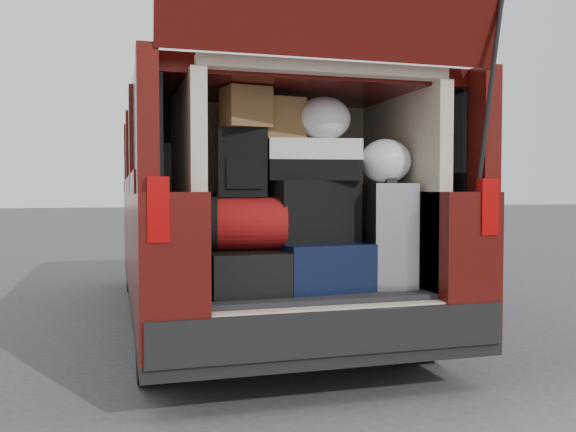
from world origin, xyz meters
name	(u,v)px	position (x,y,z in m)	size (l,w,h in m)	color
ground	(314,391)	(0.00, 0.00, 0.00)	(80.00, 80.00, 0.00)	#3B3B3D
minivan	(245,214)	(0.00, 1.86, 0.91)	(1.90, 5.35, 2.77)	black
load_floor	(300,330)	(0.00, 0.28, 0.28)	(1.24, 1.05, 0.55)	black
black_hardshell	(242,270)	(-0.37, 0.14, 0.66)	(0.42, 0.57, 0.23)	black
navy_hardshell	(315,264)	(0.06, 0.18, 0.68)	(0.49, 0.60, 0.26)	black
silver_roller	(387,235)	(0.47, 0.09, 0.85)	(0.25, 0.40, 0.60)	silver
red_duffel	(246,224)	(-0.36, 0.13, 0.92)	(0.44, 0.29, 0.29)	maroon
black_soft_case	(313,211)	(0.04, 0.17, 0.99)	(0.49, 0.29, 0.35)	black
backpack	(242,163)	(-0.37, 0.18, 1.26)	(0.27, 0.16, 0.38)	black
twotone_duffel	(313,160)	(0.05, 0.17, 1.28)	(0.52, 0.27, 0.23)	white
grocery_sack_lower	(246,108)	(-0.35, 0.15, 1.56)	(0.24, 0.20, 0.22)	brown
grocery_sack_upper	(281,119)	(-0.13, 0.23, 1.52)	(0.24, 0.19, 0.24)	brown
plastic_bag_center	(324,119)	(0.12, 0.19, 1.52)	(0.31, 0.29, 0.25)	silver
plastic_bag_right	(385,161)	(0.46, 0.09, 1.28)	(0.30, 0.28, 0.26)	silver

